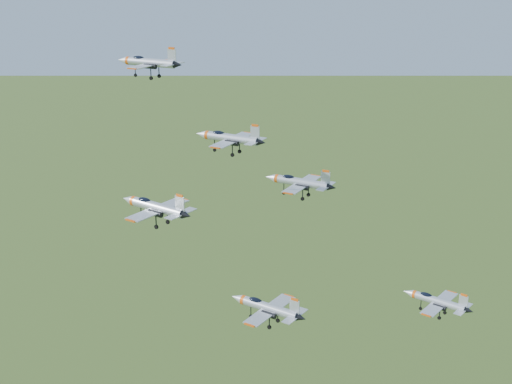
% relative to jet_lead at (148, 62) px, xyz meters
% --- Properties ---
extents(jet_lead, '(14.07, 11.61, 3.76)m').
position_rel_jet_lead_xyz_m(jet_lead, '(0.00, 0.00, 0.00)').
color(jet_lead, silver).
extents(jet_left_high, '(12.49, 10.32, 3.34)m').
position_rel_jet_lead_xyz_m(jet_left_high, '(23.26, -14.07, -8.31)').
color(jet_left_high, silver).
extents(jet_right_high, '(11.54, 9.70, 3.10)m').
position_rel_jet_lead_xyz_m(jet_right_high, '(25.16, -38.77, -11.17)').
color(jet_right_high, silver).
extents(jet_left_low, '(12.80, 10.59, 3.42)m').
position_rel_jet_lead_xyz_m(jet_left_low, '(31.94, -6.13, -16.68)').
color(jet_left_low, silver).
extents(jet_right_low, '(11.97, 10.02, 3.21)m').
position_rel_jet_lead_xyz_m(jet_right_low, '(36.98, -30.70, -26.53)').
color(jet_right_low, silver).
extents(jet_trail, '(10.71, 9.04, 2.88)m').
position_rel_jet_lead_xyz_m(jet_trail, '(56.96, -15.36, -28.56)').
color(jet_trail, silver).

